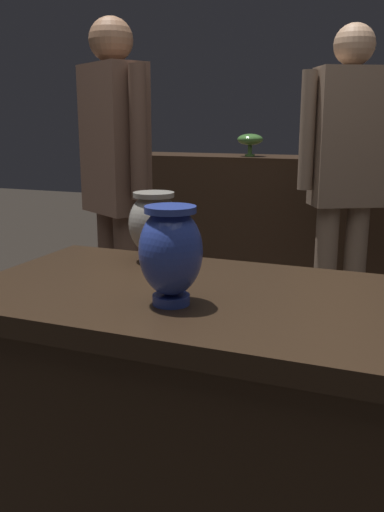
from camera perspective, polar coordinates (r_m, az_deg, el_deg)
display_plinth at (r=1.50m, az=1.89°, el=-18.38°), size 1.20×0.64×0.80m
back_display_shelf at (r=3.49m, az=14.27°, el=1.65°), size 2.60×0.40×0.99m
vase_centerpiece at (r=1.21m, az=-2.21°, el=0.47°), size 0.14×0.14×0.22m
vase_tall_behind at (r=1.60m, az=-3.92°, el=3.37°), size 0.15×0.15×0.20m
shelf_vase_left at (r=3.47m, az=6.02°, el=11.80°), size 0.16×0.16×0.14m
visitor_near_left at (r=2.50m, az=-7.90°, el=8.01°), size 0.41×0.32×1.62m
visitor_center_back at (r=2.76m, az=15.60°, el=8.24°), size 0.42×0.31×1.63m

